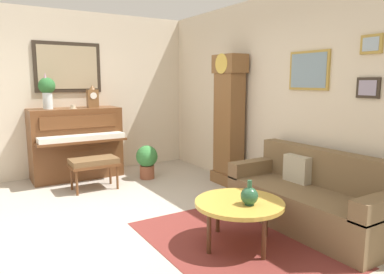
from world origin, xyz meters
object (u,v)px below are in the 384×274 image
at_px(green_jug, 249,196).
at_px(couch, 311,198).
at_px(coffee_table, 239,204).
at_px(piano, 76,143).
at_px(grandfather_clock, 229,123).
at_px(flower_vase, 47,89).
at_px(teacup, 73,107).
at_px(piano_bench, 94,163).
at_px(potted_plant, 147,160).
at_px(mantel_clock, 93,97).

bearing_deg(green_jug, couch, 95.49).
xyz_separation_m(couch, coffee_table, (-0.03, -1.01, 0.11)).
height_order(piano, grandfather_clock, grandfather_clock).
xyz_separation_m(flower_vase, teacup, (0.13, 0.36, -0.29)).
xyz_separation_m(grandfather_clock, couch, (1.84, -0.23, -0.65)).
bearing_deg(flower_vase, coffee_table, 18.30).
xyz_separation_m(piano, teacup, (0.13, -0.05, 0.60)).
height_order(coffee_table, green_jug, green_jug).
distance_m(piano_bench, green_jug, 2.81).
xyz_separation_m(piano, potted_plant, (0.68, 0.98, -0.27)).
bearing_deg(flower_vase, couch, 31.86).
distance_m(couch, flower_vase, 4.24).
height_order(piano_bench, teacup, teacup).
xyz_separation_m(coffee_table, green_jug, (0.13, 0.02, 0.12)).
height_order(grandfather_clock, potted_plant, grandfather_clock).
relative_size(piano, potted_plant, 2.57).
xyz_separation_m(piano_bench, teacup, (-0.71, -0.10, 0.80)).
bearing_deg(piano, couch, 26.68).
distance_m(piano, teacup, 0.62).
bearing_deg(mantel_clock, piano, -90.33).
relative_size(couch, flower_vase, 3.28).
xyz_separation_m(coffee_table, potted_plant, (-2.75, 0.25, -0.10)).
bearing_deg(piano_bench, grandfather_clock, 67.80).
bearing_deg(piano, mantel_clock, 89.67).
height_order(grandfather_clock, couch, grandfather_clock).
xyz_separation_m(piano, grandfather_clock, (1.62, 1.96, 0.37)).
bearing_deg(flower_vase, potted_plant, 63.87).
xyz_separation_m(piano_bench, grandfather_clock, (0.78, 1.92, 0.56)).
relative_size(grandfather_clock, teacup, 17.50).
relative_size(couch, green_jug, 7.92).
height_order(piano, flower_vase, flower_vase).
distance_m(teacup, green_jug, 3.57).
xyz_separation_m(coffee_table, teacup, (-3.30, -0.78, 0.78)).
height_order(mantel_clock, green_jug, mantel_clock).
distance_m(grandfather_clock, coffee_table, 2.26).
bearing_deg(teacup, couch, 28.29).
xyz_separation_m(piano, couch, (3.46, 1.74, -0.28)).
relative_size(piano_bench, coffee_table, 0.80).
bearing_deg(coffee_table, grandfather_clock, 145.55).
height_order(coffee_table, potted_plant, potted_plant).
distance_m(mantel_clock, potted_plant, 1.40).
bearing_deg(piano, coffee_table, 11.92).
height_order(piano_bench, grandfather_clock, grandfather_clock).
height_order(piano_bench, couch, couch).
relative_size(coffee_table, teacup, 7.59).
xyz_separation_m(piano, coffee_table, (3.43, 0.72, -0.17)).
bearing_deg(coffee_table, potted_plant, 174.71).
height_order(piano, mantel_clock, mantel_clock).
xyz_separation_m(couch, green_jug, (0.10, -1.00, 0.23)).
xyz_separation_m(couch, potted_plant, (-2.78, -0.76, 0.01)).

